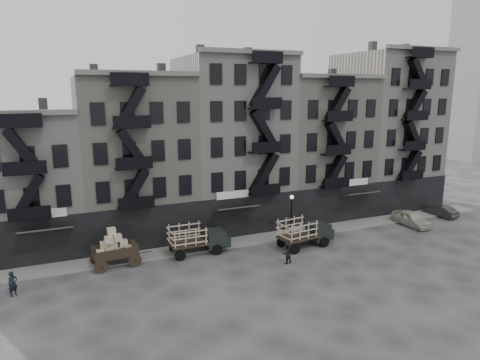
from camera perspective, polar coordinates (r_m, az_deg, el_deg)
name	(u,v)px	position (r m, az deg, el deg)	size (l,w,h in m)	color
ground	(276,253)	(37.71, 4.76, -9.68)	(140.00, 140.00, 0.00)	#38383A
sidewalk	(257,239)	(40.81, 2.28, -7.82)	(55.00, 2.50, 0.15)	slate
building_west	(19,183)	(41.64, -27.41, -0.31)	(10.00, 11.35, 13.20)	#A49D97
building_midwest	(135,158)	(41.75, -13.83, 2.82)	(10.00, 11.35, 16.20)	gray
building_center	(233,143)	(44.30, -1.00, 4.98)	(10.00, 11.35, 18.20)	#A49D97
building_mideast	(315,147)	(49.04, 9.92, 4.31)	(10.00, 11.35, 16.20)	gray
building_east	(385,131)	(54.94, 18.83, 6.23)	(10.00, 11.35, 19.20)	#A49D97
lamp_post	(291,211)	(40.35, 6.88, -4.09)	(0.36, 0.36, 4.28)	black
wagon	(113,245)	(35.80, -16.52, -8.32)	(3.83, 2.29, 3.11)	black
stake_truck_west	(197,237)	(37.19, -5.69, -7.55)	(5.25, 2.21, 2.62)	black
stake_truck_east	(305,230)	(38.99, 8.65, -6.66)	(5.53, 2.79, 2.67)	black
car_east	(411,219)	(47.98, 21.89, -4.79)	(1.80, 4.48, 1.53)	#B3B1A0
car_far	(441,211)	(52.88, 25.17, -3.72)	(1.34, 3.83, 1.26)	#262528
pedestrian_west	(13,284)	(33.84, -28.04, -12.11)	(0.64, 0.42, 1.77)	black
pedestrian_mid	(287,254)	(35.38, 6.26, -9.73)	(0.82, 0.64, 1.70)	black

